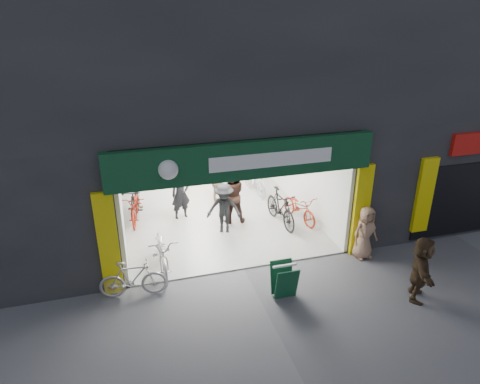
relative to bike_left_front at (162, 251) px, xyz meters
name	(u,v)px	position (x,y,z in m)	size (l,w,h in m)	color
ground	(244,269)	(2.01, -0.60, -0.54)	(60.00, 60.00, 0.00)	#56565B
building	(228,73)	(2.92, 4.39, 3.78)	(17.00, 10.27, 8.00)	#232326
bike_left_front	(162,251)	(0.00, 0.00, 0.00)	(0.71, 2.04, 1.07)	#B1B1B6
bike_left_midfront	(135,201)	(-0.49, 3.37, 0.00)	(0.50, 1.77, 1.07)	black
bike_left_midback	(136,207)	(-0.49, 3.05, -0.05)	(0.65, 1.85, 0.97)	maroon
bike_left_back	(132,182)	(-0.49, 4.99, 0.06)	(0.56, 1.98, 1.19)	silver
bike_right_front	(280,208)	(3.83, 1.53, 0.04)	(0.54, 1.92, 1.15)	black
bike_right_mid	(299,208)	(4.51, 1.61, -0.08)	(0.61, 1.74, 0.91)	maroon
bike_right_back	(255,179)	(3.81, 4.08, 0.03)	(0.54, 1.90, 1.14)	#AAABAF
parked_bike	(133,279)	(-0.79, -0.94, -0.07)	(0.44, 1.57, 0.94)	#AAA9AE
customer_a	(181,194)	(0.92, 2.80, 0.33)	(0.64, 0.42, 1.74)	black
customer_b	(231,195)	(2.39, 2.11, 0.40)	(0.91, 0.71, 1.87)	#321D16
customer_c	(224,209)	(2.01, 1.47, 0.26)	(1.03, 0.59, 1.60)	black
customer_d	(218,182)	(2.35, 3.70, 0.22)	(0.89, 0.37, 1.52)	#987958
pedestrian_near	(365,233)	(5.31, -0.90, 0.21)	(0.73, 0.48, 1.49)	#9A7359
pedestrian_far	(421,269)	(5.55, -2.85, 0.26)	(1.48, 0.47, 1.59)	#3D2D1B
sandwich_board	(284,280)	(2.59, -1.94, -0.07)	(0.57, 0.56, 0.84)	#104026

